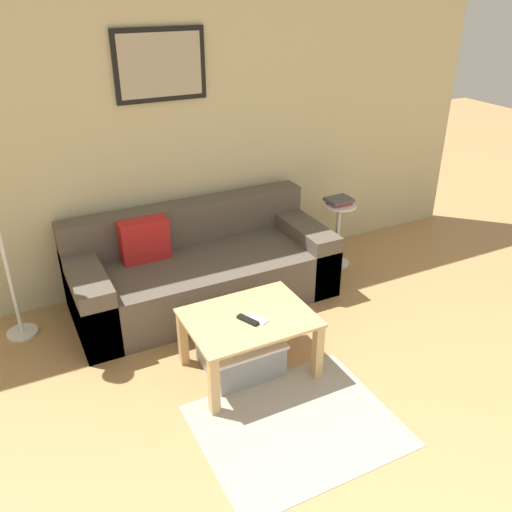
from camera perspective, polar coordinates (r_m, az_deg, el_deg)
The scene contains 9 objects.
wall_back at distance 4.31m, azimuth -8.35°, elevation 13.34°, with size 5.60×0.09×2.55m.
area_rug at distance 3.28m, azimuth 4.32°, elevation -17.34°, with size 1.11×0.91×0.01m, color #A39989.
couch at distance 4.27m, azimuth -5.82°, elevation -1.42°, with size 2.00×0.86×0.72m.
coffee_table at distance 3.45m, azimuth -0.75°, elevation -7.51°, with size 0.79×0.60×0.42m.
storage_bin at distance 3.59m, azimuth -1.68°, elevation -10.08°, with size 0.48×0.45×0.24m.
side_table at distance 4.79m, azimuth 8.62°, elevation 2.83°, with size 0.29×0.29×0.57m.
book_stack at distance 4.70m, azimuth 8.75°, elevation 5.77°, with size 0.22×0.18×0.05m.
remote_control at distance 3.35m, azimuth -0.87°, elevation -6.75°, with size 0.04×0.15×0.02m, color black.
cell_phone at distance 3.37m, azimuth 0.09°, elevation -6.64°, with size 0.07×0.14×0.01m, color silver.
Camera 1 is at (-1.33, -0.53, 2.30)m, focal length 38.00 mm.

